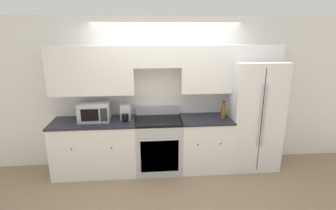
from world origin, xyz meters
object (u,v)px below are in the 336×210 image
at_px(refrigerator, 252,114).
at_px(microwave, 95,112).
at_px(oven_range, 159,144).
at_px(bottle, 223,111).

distance_m(refrigerator, microwave, 2.72).
bearing_deg(oven_range, refrigerator, 2.65).
bearing_deg(microwave, oven_range, -2.76).
bearing_deg(microwave, bottle, -2.05).
height_order(microwave, bottle, bottle).
bearing_deg(oven_range, bottle, -1.36).
bearing_deg(bottle, refrigerator, 10.57).
height_order(refrigerator, bottle, refrigerator).
xyz_separation_m(refrigerator, bottle, (-0.55, -0.10, 0.10)).
xyz_separation_m(refrigerator, microwave, (-2.71, -0.03, 0.13)).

